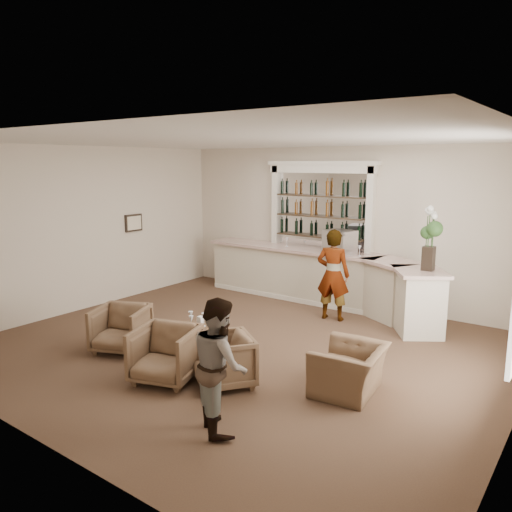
{
  "coord_description": "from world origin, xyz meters",
  "views": [
    {
      "loc": [
        4.7,
        -6.11,
        2.97
      ],
      "look_at": [
        -0.39,
        0.9,
        1.34
      ],
      "focal_mm": 35.0,
      "sensor_mm": 36.0,
      "label": 1
    }
  ],
  "objects": [
    {
      "name": "wine_glass_bar_right",
      "position": [
        0.64,
        2.99,
        1.25
      ],
      "size": [
        0.07,
        0.07,
        0.21
      ],
      "primitive_type": null,
      "color": "white",
      "rests_on": "bar_counter"
    },
    {
      "name": "ground",
      "position": [
        0.0,
        0.0,
        0.0
      ],
      "size": [
        8.0,
        8.0,
        0.0
      ],
      "primitive_type": "plane",
      "color": "brown",
      "rests_on": "ground"
    },
    {
      "name": "armchair_left",
      "position": [
        -1.51,
        -1.23,
        0.36
      ],
      "size": [
        1.04,
        1.05,
        0.73
      ],
      "primitive_type": "imported",
      "rotation": [
        0.0,
        0.0,
        0.42
      ],
      "color": "brown",
      "rests_on": "ground"
    },
    {
      "name": "flower_vase",
      "position": [
        2.16,
        2.44,
        1.76
      ],
      "size": [
        0.29,
        0.29,
        1.11
      ],
      "color": "black",
      "rests_on": "bar_counter"
    },
    {
      "name": "armchair_center",
      "position": [
        -0.11,
        -1.6,
        0.38
      ],
      "size": [
        1.04,
        1.05,
        0.76
      ],
      "primitive_type": "imported",
      "rotation": [
        0.0,
        0.0,
        0.33
      ],
      "color": "brown",
      "rests_on": "ground"
    },
    {
      "name": "armchair_far",
      "position": [
        2.09,
        -0.44,
        0.31
      ],
      "size": [
        0.94,
        1.05,
        0.62
      ],
      "primitive_type": "imported",
      "rotation": [
        0.0,
        0.0,
        -1.46
      ],
      "color": "brown",
      "rests_on": "ground"
    },
    {
      "name": "guest",
      "position": [
        1.31,
        -2.12,
        0.76
      ],
      "size": [
        0.94,
        0.91,
        1.52
      ],
      "primitive_type": "imported",
      "rotation": [
        0.0,
        0.0,
        2.5
      ],
      "color": "gray",
      "rests_on": "ground"
    },
    {
      "name": "wine_glass_bar_left",
      "position": [
        -1.13,
        3.08,
        1.25
      ],
      "size": [
        0.07,
        0.07,
        0.21
      ],
      "primitive_type": null,
      "color": "white",
      "rests_on": "bar_counter"
    },
    {
      "name": "napkin_holder",
      "position": [
        -0.36,
        -0.61,
        0.56
      ],
      "size": [
        0.08,
        0.08,
        0.12
      ],
      "primitive_type": "cube",
      "color": "white",
      "rests_on": "cocktail_table"
    },
    {
      "name": "espresso_machine",
      "position": [
        0.23,
        2.93,
        1.38
      ],
      "size": [
        0.65,
        0.58,
        0.49
      ],
      "primitive_type": "cube",
      "rotation": [
        0.0,
        0.0,
        -0.23
      ],
      "color": "silver",
      "rests_on": "bar_counter"
    },
    {
      "name": "back_bar_alcove",
      "position": [
        -0.5,
        3.41,
        2.03
      ],
      "size": [
        2.64,
        0.25,
        3.0
      ],
      "color": "white",
      "rests_on": "ground"
    },
    {
      "name": "cocktail_table",
      "position": [
        -0.34,
        -0.75,
        0.25
      ],
      "size": [
        0.64,
        0.64,
        0.5
      ],
      "primitive_type": "cylinder",
      "color": "#503922",
      "rests_on": "ground"
    },
    {
      "name": "armchair_right",
      "position": [
        0.63,
        -1.24,
        0.35
      ],
      "size": [
        1.06,
        1.06,
        0.7
      ],
      "primitive_type": "imported",
      "rotation": [
        0.0,
        0.0,
        -0.64
      ],
      "color": "brown",
      "rests_on": "ground"
    },
    {
      "name": "wine_glass_tbl_b",
      "position": [
        -0.24,
        -0.67,
        0.6
      ],
      "size": [
        0.07,
        0.07,
        0.21
      ],
      "primitive_type": null,
      "color": "white",
      "rests_on": "cocktail_table"
    },
    {
      "name": "bar_counter",
      "position": [
        -0.16,
        3.0,
        0.57
      ],
      "size": [
        5.72,
        1.8,
        1.14
      ],
      "color": "beige",
      "rests_on": "ground"
    },
    {
      "name": "sommelier",
      "position": [
        0.46,
        2.21,
        0.87
      ],
      "size": [
        0.7,
        0.52,
        1.75
      ],
      "primitive_type": "imported",
      "rotation": [
        0.0,
        0.0,
        3.31
      ],
      "color": "gray",
      "rests_on": "ground"
    },
    {
      "name": "wine_glass_tbl_a",
      "position": [
        -0.46,
        -0.72,
        0.6
      ],
      "size": [
        0.07,
        0.07,
        0.21
      ],
      "primitive_type": null,
      "color": "white",
      "rests_on": "cocktail_table"
    },
    {
      "name": "wine_glass_tbl_c",
      "position": [
        -0.3,
        -0.88,
        0.6
      ],
      "size": [
        0.07,
        0.07,
        0.21
      ],
      "primitive_type": null,
      "color": "white",
      "rests_on": "cocktail_table"
    },
    {
      "name": "room_shell",
      "position": [
        0.16,
        0.71,
        2.34
      ],
      "size": [
        8.04,
        7.02,
        3.32
      ],
      "color": "beige",
      "rests_on": "ground"
    }
  ]
}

